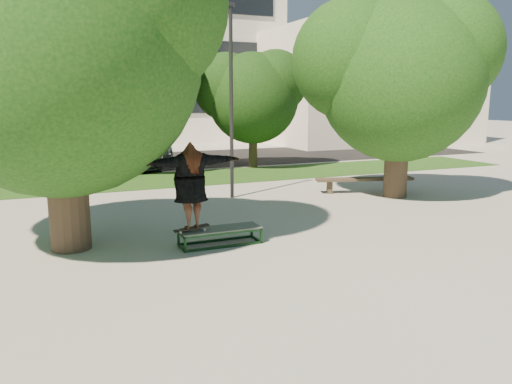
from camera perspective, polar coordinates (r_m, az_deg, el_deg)
name	(u,v)px	position (r m, az deg, el deg)	size (l,w,h in m)	color
ground	(268,239)	(11.56, 1.34, -5.42)	(120.00, 120.00, 0.00)	gray
grass_strip	(194,178)	(20.64, -7.14, 1.63)	(30.00, 4.00, 0.02)	#184213
asphalt_strip	(140,161)	(26.70, -13.12, 3.44)	(40.00, 8.00, 0.01)	black
tree_left	(52,37)	(11.27, -22.29, 16.12)	(6.96, 5.95, 7.12)	#38281E
tree_right	(397,70)	(16.92, 15.82, 13.25)	(6.24, 5.33, 6.51)	#38281E
bg_tree_mid	(127,79)	(22.48, -14.48, 12.35)	(5.76, 4.92, 6.24)	#38281E
bg_tree_right	(251,93)	(23.49, -0.56, 11.30)	(5.04, 4.31, 5.43)	#38281E
lamppost	(231,100)	(16.12, -2.84, 10.43)	(0.25, 0.15, 6.11)	#2D2D30
office_building	(71,35)	(42.44, -20.41, 16.43)	(30.00, 14.12, 16.00)	silver
side_building	(363,88)	(39.29, 12.17, 11.51)	(15.00, 10.00, 8.00)	white
grind_box	(220,236)	(11.13, -4.12, -5.07)	(1.80, 0.60, 0.38)	black
skater_rig	(190,185)	(10.68, -7.50, 0.75)	(2.31, 0.73, 1.93)	white
bystander	(60,203)	(12.70, -21.50, -1.18)	(0.55, 0.36, 1.52)	#1C6A69
bench	(365,180)	(17.60, 12.31, 1.33)	(3.39, 1.35, 0.52)	#47382A
car_dark	(125,149)	(26.15, -14.74, 4.78)	(1.51, 4.33, 1.43)	black
car_grey	(133,153)	(24.10, -13.91, 4.40)	(2.42, 5.26, 1.46)	#525256
car_silver_b	(147,146)	(27.20, -12.34, 5.21)	(2.15, 5.28, 1.53)	silver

